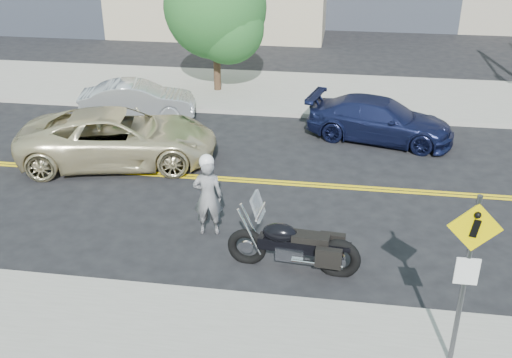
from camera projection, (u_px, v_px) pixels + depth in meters
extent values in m
plane|color=black|center=(253.00, 181.00, 15.86)|extent=(120.00, 120.00, 0.00)
cube|color=#9E9B91|center=(284.00, 92.00, 22.49)|extent=(60.00, 5.00, 0.15)
cylinder|color=#4C4C51|center=(464.00, 284.00, 8.97)|extent=(0.08, 0.08, 3.00)
cube|color=#F9D800|center=(475.00, 228.00, 8.51)|extent=(0.78, 0.03, 0.78)
cube|color=white|center=(467.00, 271.00, 8.84)|extent=(0.35, 0.03, 0.45)
imported|color=#9B9B9F|center=(208.00, 197.00, 13.11)|extent=(0.72, 0.53, 1.80)
sphere|color=white|center=(206.00, 162.00, 12.74)|extent=(0.32, 0.32, 0.32)
imported|color=beige|center=(119.00, 137.00, 16.63)|extent=(5.81, 3.58, 1.50)
imported|color=silver|center=(138.00, 100.00, 19.94)|extent=(3.97, 2.10, 1.24)
imported|color=#161D44|center=(380.00, 120.00, 18.20)|extent=(4.71, 2.76, 1.28)
cylinder|color=#382619|center=(216.00, 39.00, 21.74)|extent=(0.27, 0.27, 4.09)
sphere|color=#1C5B1D|center=(215.00, 7.00, 21.23)|extent=(3.68, 3.68, 3.68)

